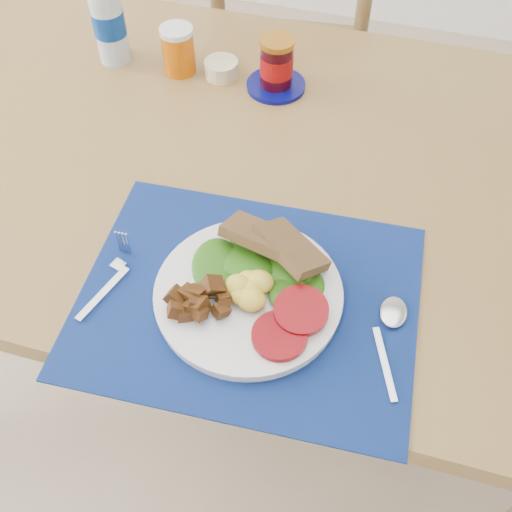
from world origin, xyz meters
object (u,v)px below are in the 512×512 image
(chair_far, at_px, (292,54))
(water_bottle, at_px, (107,16))
(jam_on_saucer, at_px, (276,67))
(breakfast_plate, at_px, (244,292))
(juice_glass, at_px, (178,51))

(chair_far, distance_m, water_bottle, 0.58)
(chair_far, distance_m, jam_on_saucer, 0.49)
(chair_far, distance_m, breakfast_plate, 0.96)
(juice_glass, bearing_deg, jam_on_saucer, -0.06)
(breakfast_plate, xyz_separation_m, water_bottle, (-0.43, 0.50, 0.07))
(breakfast_plate, bearing_deg, jam_on_saucer, 121.51)
(breakfast_plate, relative_size, jam_on_saucer, 2.30)
(water_bottle, distance_m, jam_on_saucer, 0.35)
(chair_far, relative_size, water_bottle, 4.90)
(jam_on_saucer, bearing_deg, chair_far, 98.37)
(water_bottle, xyz_separation_m, juice_glass, (0.14, -0.00, -0.05))
(chair_far, relative_size, breakfast_plate, 4.03)
(juice_glass, relative_size, jam_on_saucer, 0.76)
(jam_on_saucer, bearing_deg, breakfast_plate, -80.39)
(chair_far, height_order, juice_glass, chair_far)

